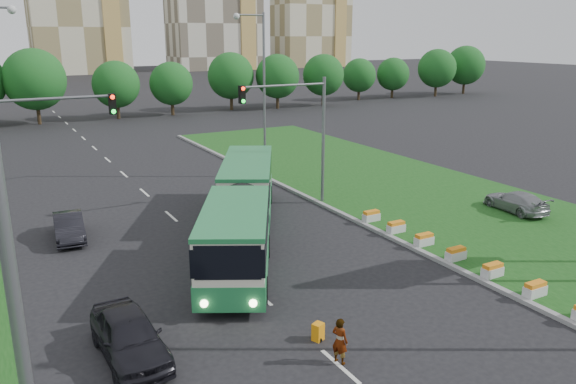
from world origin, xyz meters
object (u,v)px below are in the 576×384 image
traffic_mast_median (301,122)px  car_median (516,201)px  car_left_near (129,336)px  shopping_trolley (318,332)px  traffic_mast_left (31,149)px  pedestrian (340,341)px  car_left_far (69,227)px  articulated_bus (235,208)px

traffic_mast_median → car_median: (10.67, -7.53, -4.58)m
traffic_mast_median → car_left_near: traffic_mast_median is taller
traffic_mast_median → shopping_trolley: bearing=-117.9°
traffic_mast_left → pedestrian: traffic_mast_left is taller
traffic_mast_median → car_left_far: traffic_mast_median is taller
traffic_mast_left → traffic_mast_median: bearing=3.8°
car_median → traffic_mast_median: bearing=-29.9°
car_left_far → traffic_mast_left: bearing=-124.1°
traffic_mast_median → pedestrian: 18.14m
articulated_bus → car_left_far: (-7.63, 4.49, -1.11)m
articulated_bus → shopping_trolley: articulated_bus is taller
traffic_mast_median → car_left_far: size_ratio=1.93×
traffic_mast_left → car_left_far: size_ratio=1.93×
pedestrian → car_left_far: bearing=-3.0°
car_left_near → articulated_bus: bearing=46.2°
traffic_mast_left → articulated_bus: 10.14m
traffic_mast_median → car_left_far: 14.47m
articulated_bus → traffic_mast_median: bearing=59.0°
car_left_near → pedestrian: 7.00m
car_median → shopping_trolley: (-18.22, -6.71, -0.45)m
traffic_mast_left → shopping_trolley: size_ratio=12.33×
traffic_mast_median → shopping_trolley: size_ratio=12.33×
articulated_bus → car_left_far: bearing=177.6°
shopping_trolley → traffic_mast_left: bearing=97.2°
car_median → pedestrian: bearing=29.6°
shopping_trolley → car_left_near: bearing=138.2°
car_left_near → pedestrian: size_ratio=2.91×
traffic_mast_left → car_left_near: 12.12m
traffic_mast_median → car_median: bearing=-35.2°
traffic_mast_left → car_median: bearing=-14.2°
traffic_mast_median → car_median: size_ratio=1.88×
traffic_mast_left → pedestrian: 17.19m
car_median → pedestrian: 20.13m
traffic_mast_left → articulated_bus: bearing=-16.1°
car_median → pedestrian: pedestrian is taller
traffic_mast_median → pedestrian: size_ratio=4.96×
traffic_mast_left → car_left_far: (1.49, 1.85, -4.67)m
traffic_mast_left → car_left_far: bearing=51.3°
traffic_mast_median → car_left_near: (-13.64, -12.13, -4.55)m
pedestrian → car_left_near: bearing=35.6°
car_median → traffic_mast_left: bearing=-8.9°
articulated_bus → pedestrian: articulated_bus is taller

